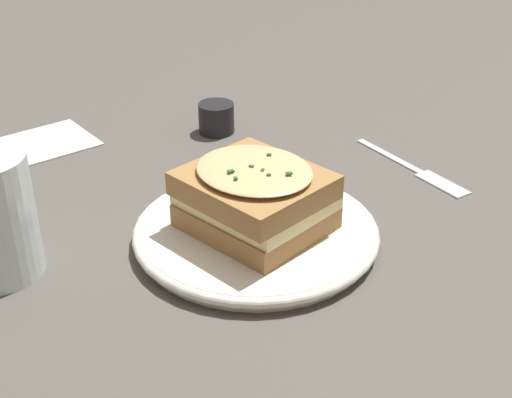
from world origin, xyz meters
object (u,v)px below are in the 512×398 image
Objects in this scene: dinner_plate at (256,233)px; fork at (421,172)px; sandwich at (255,197)px; napkin at (43,143)px; condiment_pot at (216,118)px.

dinner_plate is 0.24m from fork.
sandwich is 0.25m from fork.
dinner_plate is 1.99× the size of napkin.
fork is 0.27m from condiment_pot.
condiment_pot is (-0.15, 0.16, 0.02)m from napkin.
fork and napkin have the same top height.
napkin is at bearing -97.64° from sandwich.
dinner_plate is 0.04m from sandwich.
napkin is at bearing -97.19° from dinner_plate.
sandwich is at bearing 4.01° from fork.
condiment_pot is at bearing -136.23° from dinner_plate.
napkin is at bearing -47.13° from condiment_pot.
dinner_plate reaches higher than fork.
dinner_plate is 0.35m from napkin.
fork is 3.61× the size of condiment_pot.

